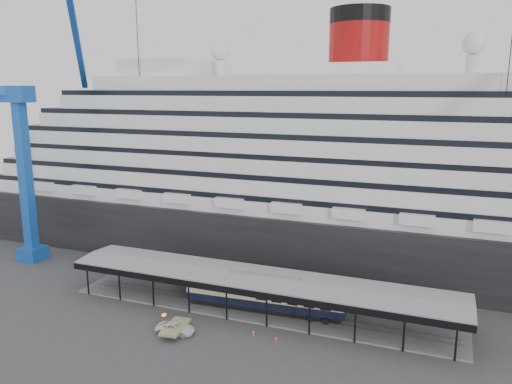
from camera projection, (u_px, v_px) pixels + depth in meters
ground at (244, 326)px, 65.91m from camera, size 200.00×200.00×0.00m
cruise_ship at (311, 157)px, 91.32m from camera, size 130.00×30.00×43.90m
platform_canopy at (257, 295)px, 69.99m from camera, size 56.00×9.18×5.30m
crane_blue at (30, 151)px, 87.53m from camera, size 22.63×19.19×47.60m
port_truck at (175, 328)px, 63.79m from camera, size 5.21×2.84×1.38m
pullman_carriage at (265, 294)px, 69.54m from camera, size 22.71×4.24×22.17m
traffic_cone_left at (182, 324)px, 65.75m from camera, size 0.39×0.39×0.72m
traffic_cone_mid at (276, 339)px, 61.76m from camera, size 0.44×0.44×0.65m
traffic_cone_right at (254, 333)px, 63.36m from camera, size 0.45×0.45×0.69m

